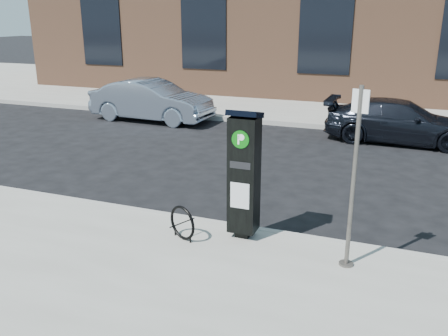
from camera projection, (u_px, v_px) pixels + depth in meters
The scene contains 9 objects.
ground at pixel (197, 226), 8.09m from camera, with size 120.00×120.00×0.00m, color black.
sidewalk_far at pixel (329, 96), 20.50m from camera, with size 60.00×12.00×0.15m, color gray.
curb_near at pixel (197, 223), 8.05m from camera, with size 60.00×0.12×0.16m, color #9E9B93.
curb_far at pixel (299, 125), 15.19m from camera, with size 60.00×0.12×0.16m, color #9E9B93.
parking_kiosk at pixel (244, 173), 7.09m from camera, with size 0.46×0.41×2.01m.
sign_pole at pixel (353, 181), 6.16m from camera, with size 0.22×0.20×2.47m.
bike_rack at pixel (182, 223), 7.22m from camera, with size 0.52×0.27×0.55m.
car_silver at pixel (151, 100), 15.96m from camera, with size 1.46×4.18×1.38m, color gray.
car_dark at pixel (400, 121), 13.26m from camera, with size 1.67×4.11×1.19m, color black.
Camera 1 is at (3.07, -6.74, 3.44)m, focal length 38.00 mm.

